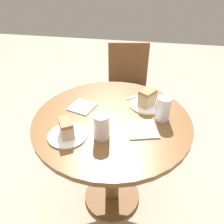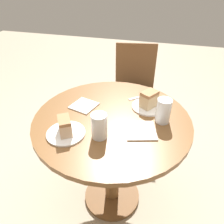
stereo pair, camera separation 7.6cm
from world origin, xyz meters
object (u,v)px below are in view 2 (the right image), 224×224
(plate_near, at_px, (148,107))
(glass_water, at_px, (163,112))
(cake_slice_far, at_px, (65,126))
(chair, at_px, (134,92))
(cake_slice_near, at_px, (149,99))
(glass_lemonade, at_px, (99,127))
(plate_far, at_px, (66,133))

(plate_near, xyz_separation_m, glass_water, (0.09, -0.12, 0.06))
(cake_slice_far, bearing_deg, glass_water, 26.68)
(plate_near, relative_size, cake_slice_far, 1.70)
(chair, xyz_separation_m, plate_near, (0.19, -0.68, 0.30))
(cake_slice_near, height_order, glass_lemonade, glass_lemonade)
(glass_lemonade, distance_m, glass_water, 0.37)
(plate_far, relative_size, cake_slice_far, 1.72)
(glass_water, bearing_deg, cake_slice_near, 127.35)
(plate_far, height_order, cake_slice_far, cake_slice_far)
(glass_lemonade, bearing_deg, plate_near, 57.90)
(cake_slice_near, bearing_deg, chair, 105.57)
(plate_near, bearing_deg, cake_slice_far, -136.90)
(glass_water, bearing_deg, cake_slice_far, -153.32)
(chair, distance_m, glass_water, 0.92)
(plate_far, distance_m, glass_lemonade, 0.19)
(chair, distance_m, glass_lemonade, 1.08)
(plate_far, bearing_deg, glass_water, 26.68)
(plate_far, bearing_deg, glass_lemonade, 8.63)
(glass_lemonade, bearing_deg, chair, 88.73)
(cake_slice_far, relative_size, glass_lemonade, 0.86)
(glass_lemonade, bearing_deg, cake_slice_far, -171.37)
(plate_far, relative_size, glass_lemonade, 1.48)
(cake_slice_far, bearing_deg, plate_near, 43.10)
(plate_far, bearing_deg, chair, 79.14)
(chair, height_order, plate_far, chair)
(plate_near, distance_m, glass_water, 0.16)
(cake_slice_near, bearing_deg, cake_slice_far, -136.90)
(chair, relative_size, glass_water, 6.32)
(cake_slice_near, xyz_separation_m, cake_slice_far, (-0.39, -0.37, -0.01))
(plate_far, height_order, glass_water, glass_water)
(chair, bearing_deg, plate_far, -110.32)
(plate_near, height_order, plate_far, same)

